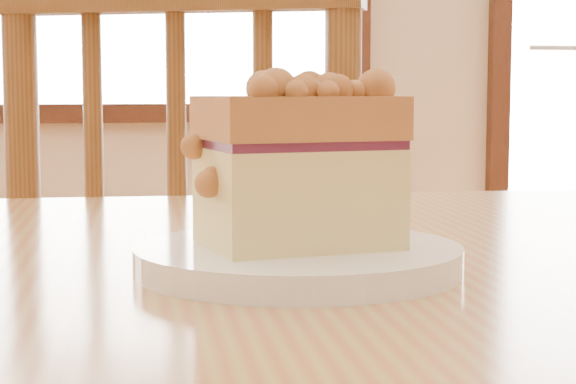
% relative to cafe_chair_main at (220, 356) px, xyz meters
% --- Properties ---
extents(cafe_chair_main, '(0.62, 0.62, 1.03)m').
position_rel_cafe_chair_main_xyz_m(cafe_chair_main, '(0.00, 0.00, 0.00)').
color(cafe_chair_main, brown).
rests_on(cafe_chair_main, ground).
extents(plate, '(0.21, 0.21, 0.02)m').
position_rel_cafe_chair_main_xyz_m(plate, '(-0.04, -0.65, 0.24)').
color(plate, white).
rests_on(plate, cafe_table_main).
extents(cake_slice, '(0.14, 0.10, 0.11)m').
position_rel_cafe_chair_main_xyz_m(cake_slice, '(-0.04, -0.65, 0.30)').
color(cake_slice, '#D8BA7A').
rests_on(cake_slice, plate).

